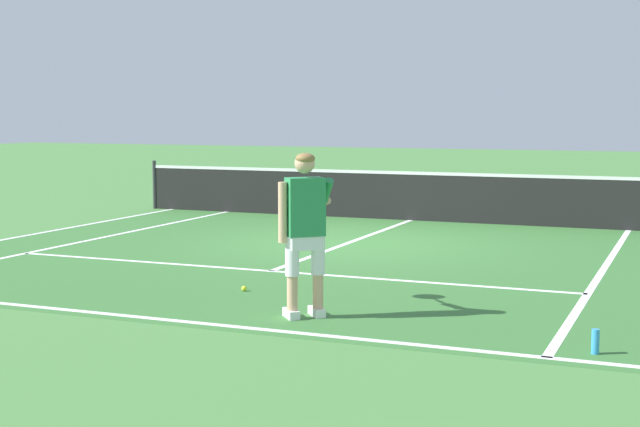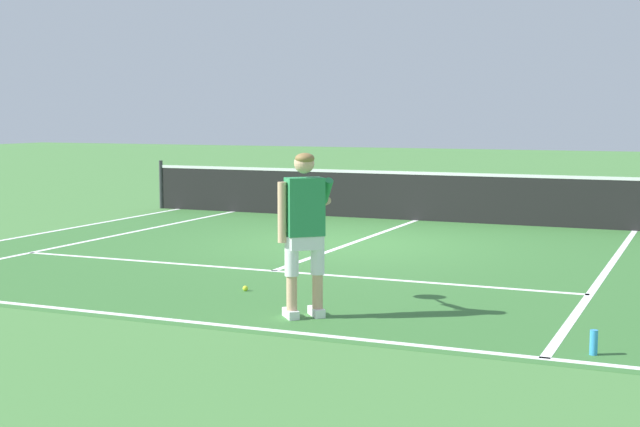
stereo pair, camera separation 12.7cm
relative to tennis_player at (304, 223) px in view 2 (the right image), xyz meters
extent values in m
plane|color=#477F3D|center=(-1.54, 5.27, -0.99)|extent=(80.00, 80.00, 0.00)
cube|color=#387033|center=(-1.54, 4.06, -0.99)|extent=(10.98, 9.86, 0.00)
cube|color=white|center=(-1.54, -0.67, -0.99)|extent=(10.98, 0.10, 0.01)
cube|color=white|center=(-1.54, 2.39, -0.99)|extent=(8.23, 0.10, 0.01)
cube|color=white|center=(-1.54, 5.59, -0.99)|extent=(0.10, 6.40, 0.01)
cube|color=white|center=(-5.65, 4.06, -0.99)|extent=(0.10, 9.46, 0.01)
cube|color=white|center=(2.58, 4.06, -0.99)|extent=(0.10, 9.46, 0.01)
cube|color=white|center=(-7.03, 4.06, -0.99)|extent=(0.10, 9.46, 0.01)
cylinder|color=#333338|center=(-7.48, 8.79, -0.45)|extent=(0.08, 0.08, 1.07)
cube|color=black|center=(-1.54, 8.79, -0.53)|extent=(11.84, 0.02, 0.91)
cube|color=white|center=(-1.54, 8.79, -0.05)|extent=(11.84, 0.03, 0.06)
cube|color=white|center=(-0.12, -0.09, -0.94)|extent=(0.27, 0.28, 0.09)
cube|color=white|center=(0.09, 0.10, -0.94)|extent=(0.27, 0.28, 0.09)
cylinder|color=tan|center=(-0.09, -0.12, -0.72)|extent=(0.11, 0.11, 0.36)
cylinder|color=silver|center=(-0.09, -0.12, -0.33)|extent=(0.14, 0.14, 0.41)
cylinder|color=tan|center=(0.12, 0.07, -0.72)|extent=(0.11, 0.11, 0.36)
cylinder|color=silver|center=(0.12, 0.07, -0.33)|extent=(0.14, 0.14, 0.41)
cube|color=silver|center=(0.01, -0.03, -0.17)|extent=(0.39, 0.38, 0.20)
cube|color=#28844C|center=(0.01, -0.03, 0.17)|extent=(0.43, 0.42, 0.60)
cylinder|color=tan|center=(-0.17, -0.19, 0.12)|extent=(0.09, 0.09, 0.62)
cylinder|color=#28844C|center=(0.15, 0.22, 0.32)|extent=(0.24, 0.26, 0.29)
cylinder|color=tan|center=(0.04, 0.40, 0.18)|extent=(0.25, 0.27, 0.14)
sphere|color=tan|center=(0.01, -0.02, 0.62)|extent=(0.21, 0.21, 0.21)
ellipsoid|color=olive|center=(0.02, -0.03, 0.67)|extent=(0.28, 0.28, 0.12)
cylinder|color=#232326|center=(-0.09, 0.58, 0.15)|extent=(0.16, 0.17, 0.03)
cylinder|color=yellow|center=(-0.19, 0.69, 0.15)|extent=(0.08, 0.09, 0.02)
torus|color=yellow|center=(-0.31, 0.83, 0.15)|extent=(0.22, 0.24, 0.30)
cylinder|color=silver|center=(-0.31, 0.83, 0.15)|extent=(0.17, 0.19, 0.25)
sphere|color=#CCE02D|center=(-1.23, 1.00, -0.96)|extent=(0.07, 0.07, 0.07)
cylinder|color=#3393D6|center=(2.95, -0.37, -0.88)|extent=(0.07, 0.07, 0.22)
camera|label=1|loc=(3.75, -8.61, 1.12)|focal=51.60mm
camera|label=2|loc=(3.87, -8.56, 1.12)|focal=51.60mm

